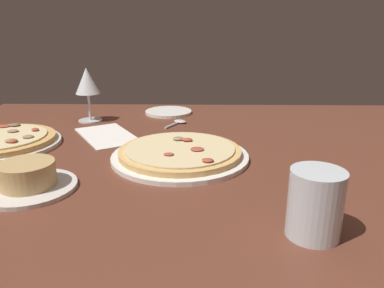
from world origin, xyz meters
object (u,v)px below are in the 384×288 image
object	(u,v)px
water_glass	(315,207)
spoon	(178,122)
paper_menu	(107,135)
ramekin_on_saucer	(28,179)
pizza_main	(180,153)
wine_glass_near	(87,83)
side_plate	(169,112)
pizza_side	(0,141)

from	to	relation	value
water_glass	spoon	distance (cm)	64.78
paper_menu	spoon	distance (cm)	22.56
ramekin_on_saucer	pizza_main	bearing A→B (deg)	-147.90
pizza_main	wine_glass_near	xyz separation A→B (cm)	(29.56, -32.75, 10.54)
water_glass	spoon	size ratio (longest dim) A/B	1.06
wine_glass_near	paper_menu	xyz separation A→B (cm)	(-9.10, 15.88, -11.59)
paper_menu	pizza_main	bearing A→B (deg)	108.73
ramekin_on_saucer	water_glass	bearing A→B (deg)	163.38
ramekin_on_saucer	paper_menu	size ratio (longest dim) A/B	0.78
ramekin_on_saucer	side_plate	xyz separation A→B (cm)	(-20.34, -60.21, -1.66)
wine_glass_near	paper_menu	size ratio (longest dim) A/B	0.76
side_plate	spoon	distance (cm)	14.16
pizza_main	side_plate	xyz separation A→B (cm)	(6.17, -43.59, -0.76)
pizza_main	spoon	xyz separation A→B (cm)	(2.13, -30.01, -0.75)
wine_glass_near	spoon	size ratio (longest dim) A/B	1.77
side_plate	pizza_side	bearing A→B (deg)	42.78
wine_glass_near	water_glass	world-z (taller)	wine_glass_near
side_plate	spoon	world-z (taller)	spoon
pizza_side	water_glass	distance (cm)	75.70
pizza_side	wine_glass_near	xyz separation A→B (cm)	(-15.18, -24.87, 10.52)
ramekin_on_saucer	wine_glass_near	size ratio (longest dim) A/B	1.03
pizza_main	ramekin_on_saucer	world-z (taller)	ramekin_on_saucer
wine_glass_near	water_glass	size ratio (longest dim) A/B	1.66
pizza_side	water_glass	bearing A→B (deg)	149.40
wine_glass_near	spoon	bearing A→B (deg)	174.29
ramekin_on_saucer	paper_menu	world-z (taller)	ramekin_on_saucer
paper_menu	side_plate	bearing A→B (deg)	-149.92
pizza_main	wine_glass_near	size ratio (longest dim) A/B	1.87
ramekin_on_saucer	paper_menu	xyz separation A→B (cm)	(-6.04, -33.50, -1.96)
pizza_side	wine_glass_near	bearing A→B (deg)	-121.40
ramekin_on_saucer	wine_glass_near	xyz separation A→B (cm)	(3.06, -49.38, 9.64)
water_glass	paper_menu	world-z (taller)	water_glass
wine_glass_near	water_glass	bearing A→B (deg)	128.23
paper_menu	pizza_side	bearing A→B (deg)	-11.45
pizza_main	spoon	bearing A→B (deg)	-85.94
spoon	side_plate	bearing A→B (deg)	-73.44
pizza_main	water_glass	bearing A→B (deg)	123.63
side_plate	spoon	bearing A→B (deg)	106.56
paper_menu	water_glass	bearing A→B (deg)	98.92
ramekin_on_saucer	water_glass	size ratio (longest dim) A/B	1.71
spoon	pizza_main	bearing A→B (deg)	94.06
water_glass	spoon	xyz separation A→B (cm)	(22.49, -60.63, -3.90)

